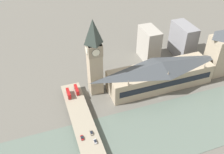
{
  "coord_description": "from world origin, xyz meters",
  "views": [
    {
      "loc": [
        -143.54,
        95.86,
        152.33
      ],
      "look_at": [
        21.2,
        37.92,
        17.75
      ],
      "focal_mm": 40.0,
      "sensor_mm": 36.0,
      "label": 1
    }
  ],
  "objects": [
    {
      "name": "car_northbound_lead",
      "position": [
        -32.6,
        69.59,
        6.63
      ],
      "size": [
        4.38,
        1.82,
        1.46
      ],
      "color": "silver",
      "rests_on": "road_bridge"
    },
    {
      "name": "car_northbound_mid",
      "position": [
        -24.06,
        70.06,
        6.58
      ],
      "size": [
        4.79,
        1.89,
        1.35
      ],
      "color": "slate",
      "rests_on": "road_bridge"
    },
    {
      "name": "double_decker_bus_mid",
      "position": [
        22.88,
        77.52,
        8.63
      ],
      "size": [
        11.1,
        2.64,
        4.95
      ],
      "color": "red",
      "rests_on": "road_bridge"
    },
    {
      "name": "city_block_center",
      "position": [
        57.42,
        -56.63,
        18.07
      ],
      "size": [
        32.45,
        15.64,
        36.14
      ],
      "color": "gray",
      "rests_on": "ground_plane"
    },
    {
      "name": "victoria_tower",
      "position": [
        16.33,
        -71.15,
        24.23
      ],
      "size": [
        19.42,
        19.42,
        52.45
      ],
      "color": "tan",
      "rests_on": "ground_plane"
    },
    {
      "name": "double_decker_bus_lead",
      "position": [
        25.66,
        69.72,
        8.53
      ],
      "size": [
        11.44,
        2.62,
        4.78
      ],
      "color": "red",
      "rests_on": "road_bridge"
    },
    {
      "name": "ground_plane",
      "position": [
        0.0,
        0.0,
        0.0
      ],
      "size": [
        600.0,
        600.0,
        0.0
      ],
      "primitive_type": "plane",
      "color": "#605E56"
    },
    {
      "name": "road_bridge",
      "position": [
        -34.44,
        73.47,
        4.79
      ],
      "size": [
        145.74,
        16.79,
        5.89
      ],
      "color": "gray",
      "rests_on": "ground_plane"
    },
    {
      "name": "river_water",
      "position": [
        -34.44,
        0.0,
        0.15
      ],
      "size": [
        56.87,
        360.0,
        0.3
      ],
      "primitive_type": "cube",
      "color": "slate",
      "rests_on": "ground_plane"
    },
    {
      "name": "clock_tower",
      "position": [
        28.5,
        51.26,
        37.52
      ],
      "size": [
        12.84,
        12.84,
        71.69
      ],
      "color": "tan",
      "rests_on": "ground_plane"
    },
    {
      "name": "city_block_west",
      "position": [
        62.74,
        -18.52,
        17.59
      ],
      "size": [
        27.97,
        15.37,
        35.17
      ],
      "color": "#A39E93",
      "rests_on": "ground_plane"
    },
    {
      "name": "car_southbound_lead",
      "position": [
        -26.24,
        77.72,
        6.61
      ],
      "size": [
        4.61,
        1.92,
        1.44
      ],
      "color": "maroon",
      "rests_on": "road_bridge"
    },
    {
      "name": "parliament_hall",
      "position": [
        16.28,
        -8.0,
        13.08
      ],
      "size": [
        27.01,
        98.89,
        26.35
      ],
      "color": "tan",
      "rests_on": "ground_plane"
    }
  ]
}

